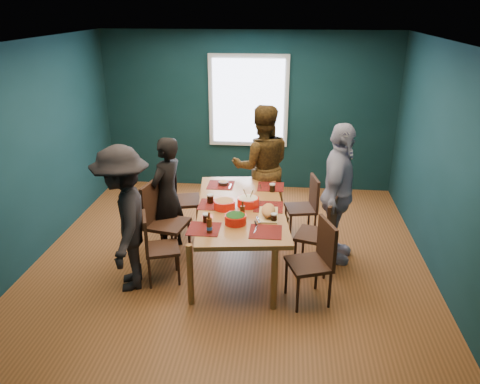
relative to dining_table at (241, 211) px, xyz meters
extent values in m
cube|color=#98562C|center=(-0.14, 0.19, -0.72)|extent=(5.00, 5.00, 0.01)
cube|color=silver|center=(-0.14, 0.19, 1.99)|extent=(5.00, 5.00, 0.01)
cube|color=#0F2E34|center=(-2.64, 0.19, 0.64)|extent=(0.01, 5.00, 2.70)
cube|color=#0F2E34|center=(2.36, 0.19, 0.64)|extent=(0.01, 5.00, 2.70)
cube|color=#0F2E34|center=(-0.14, 2.69, 0.64)|extent=(5.00, 0.01, 2.70)
cube|color=#0F2E34|center=(-0.14, -2.31, 0.64)|extent=(5.00, 0.01, 2.70)
cube|color=silver|center=(-0.14, 2.66, 0.84)|extent=(1.35, 0.06, 1.55)
cube|color=#9D572F|center=(0.00, 0.00, 0.05)|extent=(1.30, 2.18, 0.05)
cylinder|color=#9D572F|center=(-0.45, -0.95, -0.34)|extent=(0.07, 0.07, 0.73)
cylinder|color=#9D572F|center=(0.45, -0.95, -0.34)|extent=(0.07, 0.07, 0.73)
cylinder|color=#9D572F|center=(-0.45, 0.95, -0.34)|extent=(0.07, 0.07, 0.73)
cylinder|color=#9D572F|center=(0.45, 0.95, -0.34)|extent=(0.07, 0.07, 0.73)
cube|color=#321D10|center=(-0.89, 0.75, -0.22)|extent=(0.57, 0.57, 0.04)
cube|color=#321D10|center=(-1.09, 0.69, 0.06)|extent=(0.16, 0.46, 0.51)
cylinder|color=#321D10|center=(-1.02, 0.51, -0.47)|extent=(0.04, 0.04, 0.47)
cylinder|color=#321D10|center=(-0.64, 0.61, -0.47)|extent=(0.04, 0.04, 0.47)
cylinder|color=#321D10|center=(-1.13, 0.89, -0.47)|extent=(0.04, 0.04, 0.47)
cylinder|color=#321D10|center=(-0.75, 0.99, -0.47)|extent=(0.04, 0.04, 0.47)
cube|color=#321D10|center=(-0.93, -0.03, -0.21)|extent=(0.55, 0.55, 0.04)
cube|color=#321D10|center=(-1.13, 0.01, 0.07)|extent=(0.14, 0.47, 0.51)
cylinder|color=#321D10|center=(-1.16, -0.18, -0.47)|extent=(0.04, 0.04, 0.48)
cylinder|color=#321D10|center=(-0.77, -0.27, -0.47)|extent=(0.04, 0.04, 0.48)
cylinder|color=#321D10|center=(-1.08, 0.21, -0.47)|extent=(0.04, 0.04, 0.48)
cylinder|color=#321D10|center=(-0.69, 0.13, -0.47)|extent=(0.04, 0.04, 0.48)
cube|color=#321D10|center=(-0.88, -0.50, -0.29)|extent=(0.49, 0.49, 0.04)
cube|color=#321D10|center=(-1.05, -0.56, -0.06)|extent=(0.16, 0.38, 0.43)
cylinder|color=#321D10|center=(-0.98, -0.72, -0.51)|extent=(0.03, 0.03, 0.40)
cylinder|color=#321D10|center=(-0.67, -0.61, -0.51)|extent=(0.03, 0.03, 0.40)
cylinder|color=#321D10|center=(-1.09, -0.40, -0.51)|extent=(0.03, 0.03, 0.40)
cylinder|color=#321D10|center=(-0.77, -0.29, -0.51)|extent=(0.03, 0.03, 0.40)
cube|color=#321D10|center=(0.76, 0.79, -0.28)|extent=(0.47, 0.47, 0.04)
cube|color=#321D10|center=(0.94, 0.83, -0.04)|extent=(0.12, 0.40, 0.44)
cylinder|color=#321D10|center=(0.63, 0.59, -0.51)|extent=(0.03, 0.03, 0.41)
cylinder|color=#321D10|center=(0.97, 0.66, -0.51)|extent=(0.03, 0.03, 0.41)
cylinder|color=#321D10|center=(0.56, 0.92, -0.51)|extent=(0.03, 0.03, 0.41)
cylinder|color=#321D10|center=(0.90, 0.99, -0.51)|extent=(0.03, 0.03, 0.41)
cube|color=#321D10|center=(0.92, -0.06, -0.25)|extent=(0.53, 0.53, 0.04)
cube|color=#321D10|center=(1.10, -0.12, 0.00)|extent=(0.16, 0.42, 0.47)
cylinder|color=#321D10|center=(0.69, -0.19, -0.49)|extent=(0.03, 0.03, 0.44)
cylinder|color=#321D10|center=(1.04, -0.29, -0.49)|extent=(0.03, 0.03, 0.44)
cylinder|color=#321D10|center=(0.79, 0.17, -0.49)|extent=(0.03, 0.03, 0.44)
cylinder|color=#321D10|center=(1.15, 0.06, -0.49)|extent=(0.03, 0.03, 0.44)
cube|color=#321D10|center=(0.82, -0.76, -0.25)|extent=(0.55, 0.55, 0.04)
cube|color=#321D10|center=(1.00, -0.69, 0.00)|extent=(0.18, 0.42, 0.47)
cylinder|color=#321D10|center=(0.71, -1.00, -0.49)|extent=(0.03, 0.03, 0.44)
cylinder|color=#321D10|center=(1.06, -0.87, -0.49)|extent=(0.03, 0.03, 0.44)
cylinder|color=#321D10|center=(0.58, -0.65, -0.49)|extent=(0.03, 0.03, 0.44)
cylinder|color=#321D10|center=(0.93, -0.53, -0.49)|extent=(0.03, 0.03, 0.44)
imported|color=black|center=(-0.99, 0.26, 0.07)|extent=(0.56, 0.67, 1.55)
imported|color=black|center=(0.19, 1.17, 0.19)|extent=(0.98, 0.82, 1.80)
imported|color=white|center=(1.19, 0.22, 0.19)|extent=(0.66, 1.12, 1.80)
imported|color=black|center=(-1.25, -0.65, 0.14)|extent=(0.89, 1.23, 1.70)
cylinder|color=red|center=(-0.19, -0.09, 0.13)|extent=(0.26, 0.26, 0.10)
cylinder|color=#519636|center=(-0.19, -0.09, 0.17)|extent=(0.23, 0.23, 0.02)
cylinder|color=red|center=(0.09, 0.01, 0.13)|extent=(0.27, 0.27, 0.11)
cylinder|color=beige|center=(0.09, 0.01, 0.18)|extent=(0.24, 0.24, 0.02)
cylinder|color=tan|center=(0.13, 0.01, 0.22)|extent=(0.08, 0.15, 0.21)
cylinder|color=tan|center=(0.06, 0.01, 0.22)|extent=(0.07, 0.15, 0.21)
cylinder|color=red|center=(-0.01, -0.49, 0.13)|extent=(0.25, 0.25, 0.10)
cylinder|color=#154210|center=(-0.01, -0.49, 0.17)|extent=(0.22, 0.22, 0.02)
cube|color=tan|center=(0.35, -0.25, 0.08)|extent=(0.22, 0.44, 0.02)
ellipsoid|color=#C98548|center=(0.35, -0.25, 0.14)|extent=(0.16, 0.35, 0.10)
cube|color=silver|center=(0.24, -0.42, 0.10)|extent=(0.07, 0.18, 0.00)
cylinder|color=black|center=(0.22, -0.52, 0.10)|extent=(0.04, 0.10, 0.02)
sphere|color=#125116|center=(0.35, -0.34, 0.15)|extent=(0.03, 0.03, 0.03)
sphere|color=#125116|center=(0.35, -0.25, 0.15)|extent=(0.03, 0.03, 0.03)
sphere|color=#125116|center=(0.35, -0.15, 0.15)|extent=(0.03, 0.03, 0.03)
cylinder|color=black|center=(-0.31, 0.67, 0.10)|extent=(0.13, 0.13, 0.05)
cylinder|color=#519636|center=(-0.31, 0.67, 0.12)|extent=(0.11, 0.11, 0.01)
cylinder|color=#4C230D|center=(-0.27, -0.75, 0.16)|extent=(0.06, 0.06, 0.17)
cylinder|color=#4C230D|center=(-0.27, -0.75, 0.28)|extent=(0.02, 0.02, 0.07)
cylinder|color=#195BB3|center=(-0.27, -0.75, 0.13)|extent=(0.06, 0.06, 0.04)
cylinder|color=#4C230D|center=(0.06, -0.35, 0.15)|extent=(0.05, 0.05, 0.15)
cylinder|color=#4C230D|center=(0.06, -0.35, 0.26)|extent=(0.02, 0.02, 0.06)
cylinder|color=black|center=(-0.34, -0.50, 0.13)|extent=(0.07, 0.07, 0.11)
cylinder|color=#B8BEC4|center=(-0.34, -0.50, 0.17)|extent=(0.08, 0.08, 0.02)
cylinder|color=black|center=(0.42, -0.40, 0.12)|extent=(0.07, 0.07, 0.10)
cylinder|color=#B8BEC4|center=(0.42, -0.40, 0.17)|extent=(0.07, 0.07, 0.01)
cylinder|color=black|center=(0.37, 0.51, 0.13)|extent=(0.07, 0.07, 0.11)
cylinder|color=#B8BEC4|center=(0.37, 0.51, 0.17)|extent=(0.08, 0.08, 0.02)
cylinder|color=black|center=(-0.38, 0.05, 0.13)|extent=(0.08, 0.08, 0.11)
cylinder|color=#B8BEC4|center=(-0.38, 0.05, 0.18)|extent=(0.08, 0.08, 0.02)
cube|color=#FF6B75|center=(0.31, 0.01, 0.08)|extent=(0.17, 0.17, 0.00)
cube|color=#FF6B75|center=(-0.36, -0.35, 0.08)|extent=(0.15, 0.15, 0.00)
cube|color=#FF6B75|center=(0.38, -0.72, 0.08)|extent=(0.20, 0.20, 0.00)
camera|label=1|loc=(0.52, -5.22, 2.40)|focal=35.00mm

